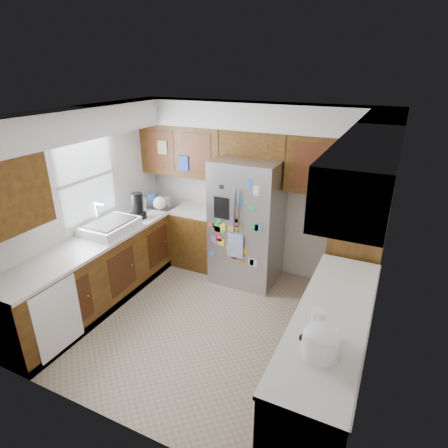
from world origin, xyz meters
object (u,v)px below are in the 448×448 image
at_px(pantry, 359,231).
at_px(rice_cooker, 321,340).
at_px(paper_towel, 317,324).
at_px(fridge, 247,222).

distance_m(pantry, rice_cooker, 2.17).
relative_size(pantry, rice_cooker, 7.26).
relative_size(rice_cooker, paper_towel, 1.21).
xyz_separation_m(rice_cooker, paper_towel, (-0.07, 0.19, -0.01)).
relative_size(pantry, paper_towel, 8.80).
height_order(pantry, rice_cooker, pantry).
distance_m(pantry, fridge, 1.51).
bearing_deg(paper_towel, rice_cooker, -69.71).
height_order(fridge, paper_towel, fridge).
bearing_deg(pantry, paper_towel, -92.09).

